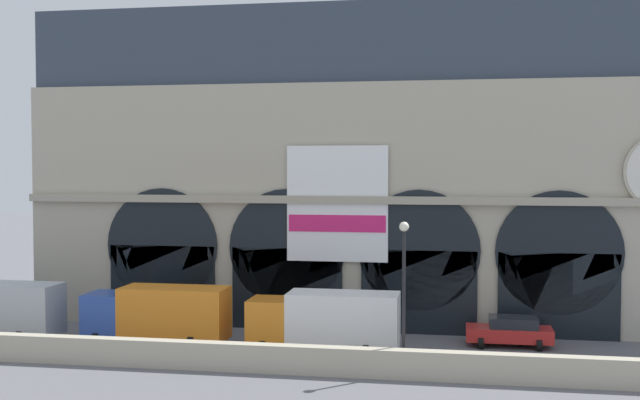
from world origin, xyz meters
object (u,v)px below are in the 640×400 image
object	(u,v)px
box_truck_center	(326,321)
street_lamp_quayside	(404,277)
box_truck_midwest	(158,314)
car_mideast	(510,331)

from	to	relation	value
box_truck_center	street_lamp_quayside	bearing A→B (deg)	-36.25
box_truck_center	street_lamp_quayside	world-z (taller)	street_lamp_quayside
street_lamp_quayside	box_truck_center	bearing A→B (deg)	143.75
box_truck_midwest	box_truck_center	world-z (taller)	same
box_truck_midwest	box_truck_center	xyz separation A→B (m)	(8.88, -0.27, 0.00)
box_truck_midwest	car_mideast	world-z (taller)	box_truck_midwest
street_lamp_quayside	box_truck_midwest	bearing A→B (deg)	165.87
box_truck_midwest	street_lamp_quayside	xyz separation A→B (m)	(12.96, -3.26, 2.71)
car_mideast	street_lamp_quayside	bearing A→B (deg)	-128.53
car_mideast	street_lamp_quayside	distance (m)	8.95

